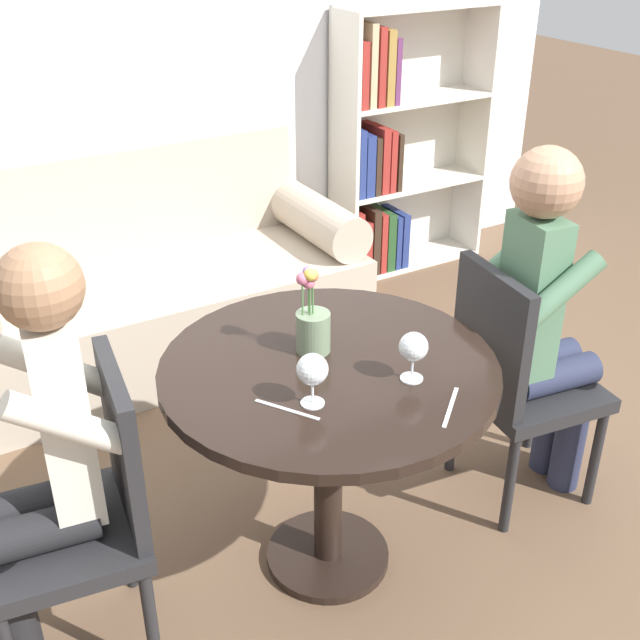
{
  "coord_description": "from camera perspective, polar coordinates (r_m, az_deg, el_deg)",
  "views": [
    {
      "loc": [
        -1.01,
        -1.66,
        1.96
      ],
      "look_at": [
        0.0,
        0.05,
        0.87
      ],
      "focal_mm": 45.0,
      "sensor_mm": 36.0,
      "label": 1
    }
  ],
  "objects": [
    {
      "name": "round_table",
      "position": [
        2.36,
        0.62,
        -6.09
      ],
      "size": [
        0.98,
        0.98,
        0.75
      ],
      "color": "black",
      "rests_on": "ground_plane"
    },
    {
      "name": "ground_plane",
      "position": [
        2.76,
        0.55,
        -16.56
      ],
      "size": [
        16.0,
        16.0,
        0.0
      ],
      "primitive_type": "plane",
      "color": "brown"
    },
    {
      "name": "person_right",
      "position": [
        2.73,
        15.7,
        0.11
      ],
      "size": [
        0.44,
        0.37,
        1.29
      ],
      "rotation": [
        0.0,
        0.0,
        1.45
      ],
      "color": "#282D47",
      "rests_on": "ground_plane"
    },
    {
      "name": "couch",
      "position": [
        3.76,
        -11.76,
        2.01
      ],
      "size": [
        1.86,
        0.8,
        0.92
      ],
      "color": "#B7A893",
      "rests_on": "ground_plane"
    },
    {
      "name": "chair_right",
      "position": [
        2.79,
        13.68,
        -3.88
      ],
      "size": [
        0.47,
        0.47,
        0.9
      ],
      "rotation": [
        0.0,
        0.0,
        1.45
      ],
      "color": "#232326",
      "rests_on": "ground_plane"
    },
    {
      "name": "bookshelf_right",
      "position": [
        4.48,
        4.96,
        11.75
      ],
      "size": [
        0.89,
        0.28,
        1.43
      ],
      "color": "silver",
      "rests_on": "ground_plane"
    },
    {
      "name": "chair_left",
      "position": [
        2.27,
        -16.29,
        -12.78
      ],
      "size": [
        0.47,
        0.47,
        0.9
      ],
      "rotation": [
        0.0,
        0.0,
        -1.7
      ],
      "color": "#232326",
      "rests_on": "ground_plane"
    },
    {
      "name": "fork_left_setting",
      "position": [
        2.1,
        -2.37,
        -6.38
      ],
      "size": [
        0.11,
        0.17,
        0.0
      ],
      "color": "silver",
      "rests_on": "round_table"
    },
    {
      "name": "back_wall",
      "position": [
        3.83,
        -15.65,
        18.55
      ],
      "size": [
        5.2,
        0.05,
        2.7
      ],
      "color": "silver",
      "rests_on": "ground_plane"
    },
    {
      "name": "person_left",
      "position": [
        2.17,
        -19.28,
        -9.54
      ],
      "size": [
        0.44,
        0.37,
        1.26
      ],
      "rotation": [
        0.0,
        0.0,
        -1.7
      ],
      "color": "black",
      "rests_on": "ground_plane"
    },
    {
      "name": "wine_glass_right",
      "position": [
        2.18,
        6.66,
        -2.01
      ],
      "size": [
        0.08,
        0.08,
        0.14
      ],
      "color": "white",
      "rests_on": "round_table"
    },
    {
      "name": "flower_vase",
      "position": [
        2.31,
        -0.58,
        -0.25
      ],
      "size": [
        0.1,
        0.1,
        0.27
      ],
      "color": "gray",
      "rests_on": "round_table"
    },
    {
      "name": "knife_left_setting",
      "position": [
        2.13,
        9.26,
        -6.13
      ],
      "size": [
        0.15,
        0.13,
        0.0
      ],
      "color": "silver",
      "rests_on": "round_table"
    },
    {
      "name": "wine_glass_left",
      "position": [
        2.07,
        -0.55,
        -3.64
      ],
      "size": [
        0.08,
        0.08,
        0.15
      ],
      "color": "white",
      "rests_on": "round_table"
    }
  ]
}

